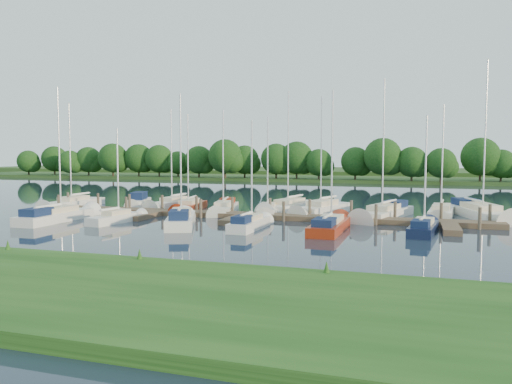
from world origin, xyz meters
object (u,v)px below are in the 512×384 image
(sailboat_n_5, at_px, (268,211))
(dock, at_px, (244,216))
(sailboat_n_0, at_px, (73,204))
(motorboat, at_px, (139,202))
(sailboat_s_2, at_px, (181,221))

(sailboat_n_5, bearing_deg, dock, 63.45)
(dock, relative_size, sailboat_n_5, 4.47)
(sailboat_n_0, bearing_deg, sailboat_n_5, -178.73)
(dock, xyz_separation_m, motorboat, (-14.01, 6.82, 0.16))
(motorboat, bearing_deg, dock, 136.86)
(dock, height_order, sailboat_n_0, sailboat_n_0)
(motorboat, height_order, sailboat_n_5, sailboat_n_5)
(sailboat_n_0, bearing_deg, dock, 170.02)
(dock, distance_m, motorboat, 15.58)
(motorboat, bearing_deg, sailboat_n_0, 16.42)
(dock, xyz_separation_m, sailboat_s_2, (-3.17, -5.23, 0.15))
(sailboat_n_0, bearing_deg, motorboat, -146.88)
(sailboat_n_5, xyz_separation_m, sailboat_s_2, (-4.14, -9.10, 0.08))
(sailboat_n_5, distance_m, sailboat_s_2, 10.00)
(dock, height_order, motorboat, motorboat)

